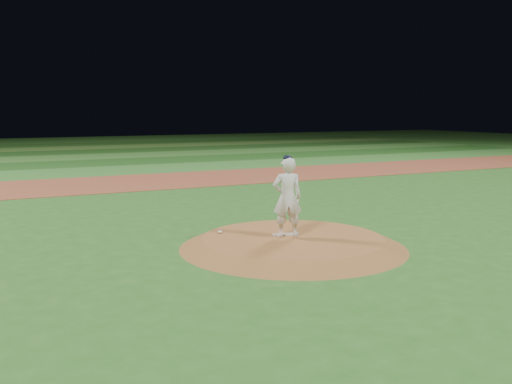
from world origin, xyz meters
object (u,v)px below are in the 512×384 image
rosin_bag (220,232)px  pitchers_mound (293,242)px  pitcher_on_mound (287,197)px  pitching_rubber (286,234)px

rosin_bag → pitchers_mound: bearing=-41.1°
rosin_bag → pitcher_on_mound: (1.29, -1.13, 0.95)m
pitching_rubber → pitcher_on_mound: size_ratio=0.33×
pitchers_mound → pitching_rubber: (-0.03, 0.30, 0.14)m
pitchers_mound → rosin_bag: size_ratio=46.83×
pitchers_mound → rosin_bag: bearing=138.9°
pitching_rubber → pitcher_on_mound: pitcher_on_mound is taller
pitching_rubber → rosin_bag: rosin_bag is taller
rosin_bag → pitcher_on_mound: pitcher_on_mound is taller
pitcher_on_mound → rosin_bag: bearing=138.7°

